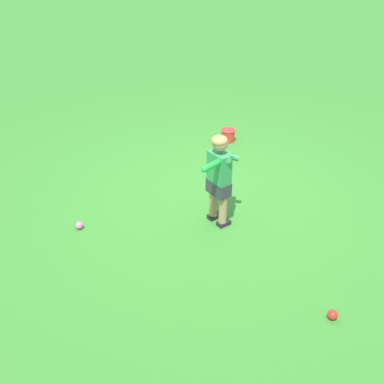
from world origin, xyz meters
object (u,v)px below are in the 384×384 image
(toy_bucket, at_px, (228,135))
(play_ball_behind_batter, at_px, (79,225))
(child_batter, at_px, (219,172))
(play_ball_center_lawn, at_px, (333,315))

(toy_bucket, bearing_deg, play_ball_behind_batter, 125.86)
(child_batter, relative_size, play_ball_behind_batter, 12.35)
(child_batter, distance_m, play_ball_center_lawn, 1.83)
(child_batter, relative_size, toy_bucket, 5.00)
(play_ball_behind_batter, relative_size, toy_bucket, 0.40)
(play_ball_behind_batter, distance_m, toy_bucket, 2.86)
(child_batter, height_order, toy_bucket, child_batter)
(play_ball_behind_batter, xyz_separation_m, toy_bucket, (1.67, -2.32, 0.05))
(play_ball_center_lawn, distance_m, toy_bucket, 3.62)
(child_batter, height_order, play_ball_center_lawn, child_batter)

